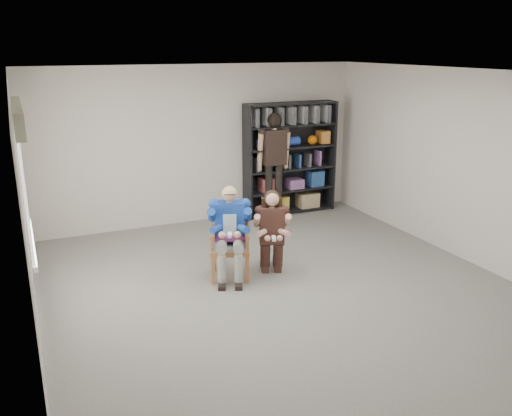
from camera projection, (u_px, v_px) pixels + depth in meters
name	position (u px, v px, depth m)	size (l,w,h in m)	color
room_shell	(291.00, 192.00, 6.59)	(6.00, 7.00, 2.80)	silver
floor	(289.00, 296.00, 6.99)	(6.00, 7.00, 0.01)	slate
window_left	(25.00, 179.00, 6.25)	(0.16, 2.00, 1.75)	white
armchair	(230.00, 243.00, 7.44)	(0.58, 0.56, 1.01)	#AF6B37
seated_man	(230.00, 232.00, 7.40)	(0.56, 0.79, 1.31)	navy
kneeling_woman	(272.00, 233.00, 7.53)	(0.50, 0.81, 1.20)	#3D241B
bookshelf	(290.00, 159.00, 10.22)	(1.80, 0.38, 2.10)	black
standing_man	(274.00, 166.00, 9.95)	(0.60, 0.33, 1.93)	black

